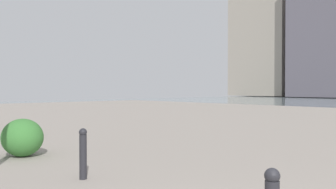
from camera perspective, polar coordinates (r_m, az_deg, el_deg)
The scene contains 3 objects.
building_highrise at distance 80.24m, azimuth 15.54°, elevation 10.70°, with size 12.58×11.50×32.30m.
bollard_mid at distance 6.15m, azimuth -13.14°, elevation -8.84°, with size 0.13×0.13×0.83m.
shrub_round at distance 8.57m, azimuth -21.81°, elevation -6.27°, with size 0.96×0.87×0.82m.
Camera 1 is at (-1.00, 2.20, 1.48)m, focal length 38.98 mm.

